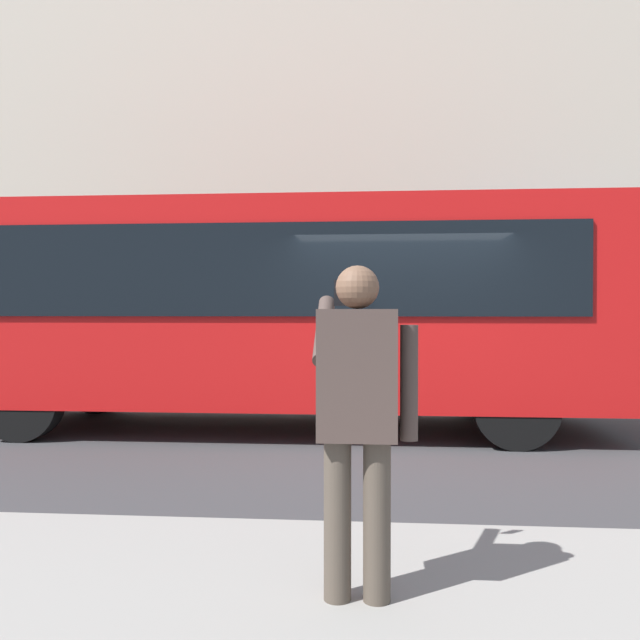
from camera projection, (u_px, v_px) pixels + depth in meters
name	position (u px, v px, depth m)	size (l,w,h in m)	color
ground_plane	(400.00, 442.00, 7.96)	(60.00, 60.00, 0.00)	#38383A
building_facade_far	(389.00, 117.00, 14.64)	(28.00, 1.55, 12.00)	beige
red_bus	(273.00, 306.00, 8.85)	(9.05, 2.54, 3.08)	red
pedestrian_photographer	(358.00, 405.00, 3.28)	(0.53, 0.52, 1.70)	#4C4238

